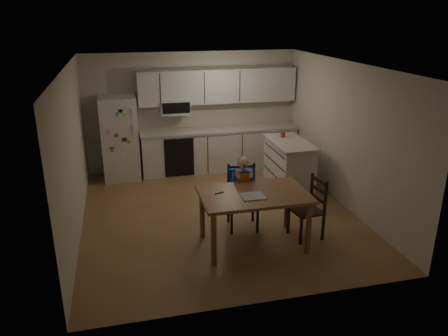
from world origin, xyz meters
name	(u,v)px	position (x,y,z in m)	size (l,w,h in m)	color
room	(212,136)	(0.00, 0.48, 1.25)	(4.52, 5.01, 2.51)	#93603C
refrigerator	(120,138)	(-1.55, 2.15, 0.85)	(0.72, 0.70, 1.70)	silver
kitchen_run	(218,130)	(0.50, 2.24, 0.88)	(3.37, 0.62, 2.15)	silver
kitchen_island	(289,165)	(1.59, 0.81, 0.48)	(0.67, 1.28, 0.95)	silver
red_cup	(283,134)	(1.56, 1.13, 1.00)	(0.09, 0.09, 0.11)	red
dining_table	(254,200)	(0.26, -1.15, 0.72)	(1.55, 0.99, 0.83)	brown
napkin	(253,196)	(0.21, -1.26, 0.83)	(0.32, 0.28, 0.01)	silver
toddler_spoon	(219,193)	(-0.23, -1.04, 0.84)	(0.02, 0.02, 0.12)	#0A46BB
chair_booster	(243,184)	(0.27, -0.53, 0.72)	(0.50, 0.50, 1.19)	black
chair_side	(312,204)	(1.21, -1.09, 0.54)	(0.47, 0.47, 0.95)	black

